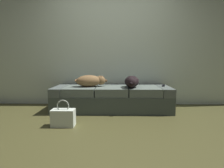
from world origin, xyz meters
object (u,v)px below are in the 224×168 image
at_px(couch, 112,98).
at_px(dog_tan, 91,81).
at_px(tv_remote, 164,86).
at_px(handbag, 63,117).
at_px(dog_dark, 132,82).

distance_m(couch, dog_tan, 0.51).
bearing_deg(dog_tan, couch, 6.30).
height_order(couch, dog_tan, dog_tan).
bearing_deg(couch, tv_remote, 2.66).
height_order(couch, handbag, couch).
height_order(dog_tan, handbag, dog_tan).
bearing_deg(couch, dog_tan, -173.70).
bearing_deg(handbag, dog_tan, 73.07).
bearing_deg(dog_dark, handbag, -141.46).
relative_size(dog_dark, tv_remote, 4.06).
xyz_separation_m(couch, dog_dark, (0.35, -0.14, 0.33)).
relative_size(tv_remote, handbag, 0.40).
xyz_separation_m(couch, tv_remote, (0.97, 0.05, 0.23)).
bearing_deg(tv_remote, dog_dark, -146.82).
bearing_deg(dog_dark, couch, 158.11).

